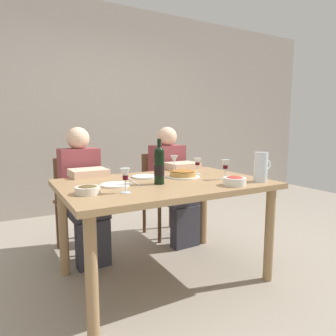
{
  "coord_description": "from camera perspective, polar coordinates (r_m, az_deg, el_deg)",
  "views": [
    {
      "loc": [
        -1.04,
        -1.94,
        1.17
      ],
      "look_at": [
        0.04,
        0.01,
        0.86
      ],
      "focal_mm": 32.09,
      "sensor_mm": 36.0,
      "label": 1
    }
  ],
  "objects": [
    {
      "name": "water_pitcher",
      "position": [
        2.32,
        17.2,
        -0.11
      ],
      "size": [
        0.15,
        0.1,
        0.22
      ],
      "color": "silver",
      "rests_on": "dining_table"
    },
    {
      "name": "salad_bowl",
      "position": [
        2.13,
        12.56,
        -2.35
      ],
      "size": [
        0.16,
        0.16,
        0.07
      ],
      "color": "white",
      "rests_on": "dining_table"
    },
    {
      "name": "wine_glass_centre",
      "position": [
        2.68,
        1.19,
        1.55
      ],
      "size": [
        0.07,
        0.07,
        0.15
      ],
      "color": "silver",
      "rests_on": "dining_table"
    },
    {
      "name": "wine_glass_left_diner",
      "position": [
        2.58,
        5.61,
        1.05
      ],
      "size": [
        0.07,
        0.07,
        0.14
      ],
      "color": "silver",
      "rests_on": "dining_table"
    },
    {
      "name": "dinner_plate_right_setting",
      "position": [
        2.11,
        -9.91,
        -3.15
      ],
      "size": [
        0.21,
        0.21,
        0.01
      ],
      "primitive_type": "cylinder",
      "color": "white",
      "rests_on": "dining_table"
    },
    {
      "name": "wine_glass_right_diner",
      "position": [
        2.35,
        10.85,
        0.5
      ],
      "size": [
        0.07,
        0.07,
        0.15
      ],
      "color": "silver",
      "rests_on": "dining_table"
    },
    {
      "name": "fork_left_setting",
      "position": [
        2.36,
        -7.61,
        -2.0
      ],
      "size": [
        0.02,
        0.16,
        0.0
      ],
      "primitive_type": "cube",
      "rotation": [
        0.0,
        0.0,
        1.58
      ],
      "color": "silver",
      "rests_on": "dining_table"
    },
    {
      "name": "back_wall",
      "position": [
        4.29,
        -15.13,
        10.83
      ],
      "size": [
        8.0,
        0.1,
        2.8
      ],
      "primitive_type": "cube",
      "color": "#A3998E",
      "rests_on": "ground"
    },
    {
      "name": "chair_left",
      "position": [
        2.98,
        -16.87,
        -5.4
      ],
      "size": [
        0.42,
        0.42,
        0.87
      ],
      "rotation": [
        0.0,
        0.0,
        3.19
      ],
      "color": "brown",
      "rests_on": "ground"
    },
    {
      "name": "olive_bowl",
      "position": [
        1.89,
        -15.01,
        -3.96
      ],
      "size": [
        0.15,
        0.15,
        0.05
      ],
      "color": "silver",
      "rests_on": "dining_table"
    },
    {
      "name": "baked_tart",
      "position": [
        2.42,
        2.85,
        -1.11
      ],
      "size": [
        0.27,
        0.27,
        0.06
      ],
      "color": "white",
      "rests_on": "dining_table"
    },
    {
      "name": "diner_left",
      "position": [
        2.73,
        -15.74,
        -4.0
      ],
      "size": [
        0.35,
        0.51,
        1.16
      ],
      "rotation": [
        0.0,
        0.0,
        3.19
      ],
      "color": "#8E3D42",
      "rests_on": "ground"
    },
    {
      "name": "ground_plane",
      "position": [
        2.5,
        -0.68,
        -19.96
      ],
      "size": [
        8.0,
        8.0,
        0.0
      ],
      "primitive_type": "plane",
      "color": "gray"
    },
    {
      "name": "diner_right",
      "position": [
        3.05,
        0.96,
        -2.45
      ],
      "size": [
        0.35,
        0.51,
        1.16
      ],
      "rotation": [
        0.0,
        0.0,
        3.18
      ],
      "color": "#8E3D42",
      "rests_on": "ground"
    },
    {
      "name": "dining_table",
      "position": [
        2.26,
        -0.71,
        -4.84
      ],
      "size": [
        1.5,
        1.0,
        0.76
      ],
      "color": "#9E7A51",
      "rests_on": "ground"
    },
    {
      "name": "dinner_plate_left_setting",
      "position": [
        2.42,
        -4.3,
        -1.63
      ],
      "size": [
        0.22,
        0.22,
        0.01
      ],
      "primitive_type": "cylinder",
      "color": "silver",
      "rests_on": "dining_table"
    },
    {
      "name": "wine_glass_spare",
      "position": [
        1.86,
        -8.12,
        -1.42
      ],
      "size": [
        0.06,
        0.06,
        0.16
      ],
      "color": "silver",
      "rests_on": "dining_table"
    },
    {
      "name": "chair_right",
      "position": [
        3.27,
        -1.23,
        -3.86
      ],
      "size": [
        0.42,
        0.42,
        0.87
      ],
      "rotation": [
        0.0,
        0.0,
        3.18
      ],
      "color": "brown",
      "rests_on": "ground"
    },
    {
      "name": "knife_left_setting",
      "position": [
        2.49,
        -1.16,
        -1.43
      ],
      "size": [
        0.04,
        0.18,
        0.0
      ],
      "primitive_type": "cube",
      "rotation": [
        0.0,
        0.0,
        1.42
      ],
      "color": "silver",
      "rests_on": "dining_table"
    },
    {
      "name": "spoon_right_setting",
      "position": [
        2.07,
        -13.83,
        -3.59
      ],
      "size": [
        0.04,
        0.16,
        0.0
      ],
      "primitive_type": "cube",
      "rotation": [
        0.0,
        0.0,
        1.42
      ],
      "color": "silver",
      "rests_on": "dining_table"
    },
    {
      "name": "knife_right_setting",
      "position": [
        2.17,
        -6.15,
        -2.89
      ],
      "size": [
        0.02,
        0.18,
        0.0
      ],
      "primitive_type": "cube",
      "rotation": [
        0.0,
        0.0,
        1.5
      ],
      "color": "silver",
      "rests_on": "dining_table"
    },
    {
      "name": "wine_bottle",
      "position": [
        2.12,
        -1.67,
        0.52
      ],
      "size": [
        0.07,
        0.07,
        0.32
      ],
      "color": "black",
      "rests_on": "dining_table"
    }
  ]
}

